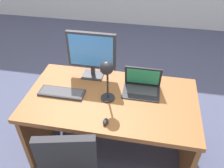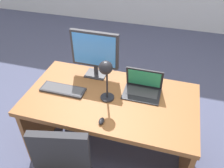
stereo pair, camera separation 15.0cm
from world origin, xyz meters
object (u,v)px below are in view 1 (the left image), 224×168
object	(u,v)px
keyboard	(62,93)
mouse	(106,122)
monitor	(92,52)
desk_lamp	(107,73)
desk	(112,111)
laptop	(142,83)

from	to	relation	value
keyboard	mouse	xyz separation A→B (m)	(0.46, -0.27, 0.01)
monitor	desk_lamp	distance (m)	0.39
monitor	keyboard	distance (m)	0.46
desk	laptop	bearing A→B (deg)	26.76
monitor	mouse	xyz separation A→B (m)	(0.25, -0.59, -0.25)
desk	laptop	size ratio (longest dim) A/B	4.58
keyboard	monitor	bearing A→B (deg)	56.78
mouse	desk_lamp	distance (m)	0.38
desk	monitor	world-z (taller)	monitor
laptop	keyboard	xyz separation A→B (m)	(-0.70, -0.20, -0.06)
monitor	laptop	world-z (taller)	monitor
desk	monitor	xyz separation A→B (m)	(-0.24, 0.25, 0.47)
mouse	monitor	bearing A→B (deg)	113.08
monitor	mouse	bearing A→B (deg)	-66.92
laptop	keyboard	size ratio (longest dim) A/B	0.81
laptop	desk	bearing A→B (deg)	-153.24
monitor	desk_lamp	xyz separation A→B (m)	(0.21, -0.33, 0.02)
keyboard	desk_lamp	bearing A→B (deg)	-1.80
desk_lamp	laptop	bearing A→B (deg)	36.97
desk	desk_lamp	world-z (taller)	desk_lamp
keyboard	desk_lamp	xyz separation A→B (m)	(0.42, -0.01, 0.28)
keyboard	mouse	world-z (taller)	mouse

